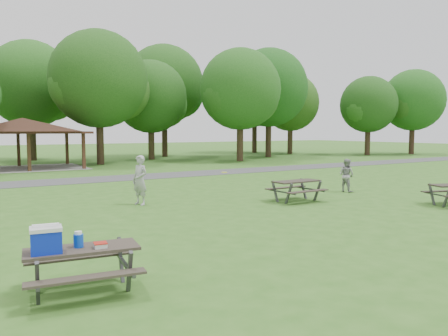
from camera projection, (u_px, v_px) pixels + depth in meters
ground at (263, 218)px, 14.20m from camera, size 160.00×160.00×0.00m
asphalt_path at (121, 178)px, 26.02m from camera, size 120.00×3.20×0.02m
pavilion at (22, 127)px, 32.08m from camera, size 8.60×7.01×3.76m
tree_row_e at (100, 82)px, 35.85m from camera, size 8.40×8.00×11.02m
tree_row_f at (151, 99)px, 42.05m from camera, size 7.35×7.00×9.55m
tree_row_g at (241, 92)px, 39.69m from camera, size 7.77×7.40×10.25m
tree_row_h at (269, 90)px, 45.76m from camera, size 8.61×8.20×11.37m
tree_row_i at (291, 104)px, 51.98m from camera, size 7.14×6.80×9.52m
tree_row_j at (369, 106)px, 49.69m from camera, size 6.72×6.40×8.96m
tree_deep_b at (32, 86)px, 40.48m from camera, size 8.40×8.00×11.13m
tree_deep_c at (165, 87)px, 46.46m from camera, size 8.82×8.40×11.90m
tree_deep_d at (255, 97)px, 54.63m from camera, size 8.40×8.00×11.27m
tree_flank_right at (413, 102)px, 51.55m from camera, size 7.56×7.20×9.97m
picnic_table_near at (71, 252)px, 7.54m from camera, size 2.12×1.80×1.34m
picnic_table_middle at (296, 186)px, 17.53m from camera, size 2.01×1.64×0.86m
frisbee_in_flight at (224, 172)px, 17.94m from camera, size 0.27×0.27×0.02m
frisbee_thrower at (140, 180)px, 16.67m from camera, size 0.69×0.82×1.91m
frisbee_catcher at (346, 175)px, 20.22m from camera, size 0.68×0.82×1.54m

